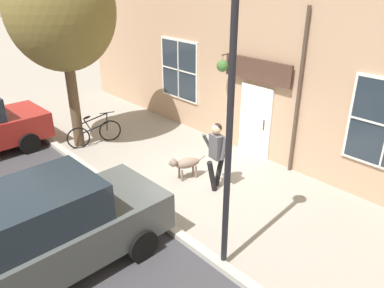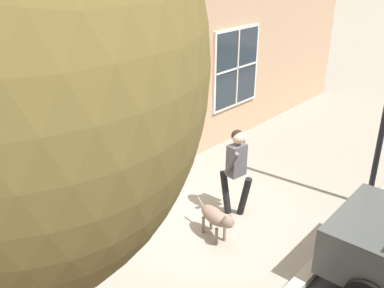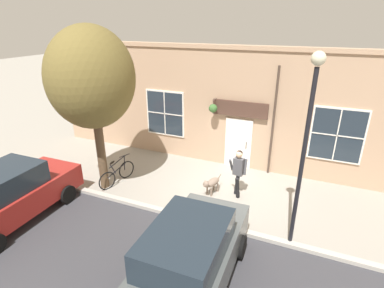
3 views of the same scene
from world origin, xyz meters
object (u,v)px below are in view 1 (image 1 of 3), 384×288
object	(u,v)px
dog_on_leash	(185,164)
street_lamp	(231,91)
leaning_bicycle	(95,133)
parked_car_mid_block	(45,231)
pedestrian_walking	(216,150)
street_tree_by_curb	(60,14)

from	to	relation	value
dog_on_leash	street_lamp	size ratio (longest dim) A/B	0.21
leaning_bicycle	parked_car_mid_block	xyz separation A→B (m)	(3.37, 4.45, 0.50)
pedestrian_walking	street_lamp	distance (m)	3.55
leaning_bicycle	street_lamp	xyz separation A→B (m)	(0.94, 6.44, 2.96)
dog_on_leash	street_tree_by_curb	size ratio (longest dim) A/B	0.19
pedestrian_walking	leaning_bicycle	bearing A→B (deg)	-78.61
dog_on_leash	street_lamp	xyz separation A→B (m)	(1.59, 2.88, 2.90)
dog_on_leash	street_tree_by_curb	bearing A→B (deg)	-74.54
street_tree_by_curb	street_lamp	size ratio (longest dim) A/B	1.10
street_tree_by_curb	leaning_bicycle	distance (m)	3.58
pedestrian_walking	street_lamp	size ratio (longest dim) A/B	0.34
dog_on_leash	leaning_bicycle	xyz separation A→B (m)	(0.65, -3.56, -0.06)
street_tree_by_curb	parked_car_mid_block	world-z (taller)	street_tree_by_curb
street_lamp	street_tree_by_curb	bearing A→B (deg)	-94.25
street_lamp	dog_on_leash	bearing A→B (deg)	-118.94
leaning_bicycle	street_lamp	distance (m)	7.15
dog_on_leash	leaning_bicycle	size ratio (longest dim) A/B	0.62
parked_car_mid_block	dog_on_leash	bearing A→B (deg)	-167.47
dog_on_leash	street_lamp	distance (m)	4.39
dog_on_leash	parked_car_mid_block	distance (m)	4.14
pedestrian_walking	parked_car_mid_block	bearing A→B (deg)	0.34
pedestrian_walking	parked_car_mid_block	distance (m)	4.26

